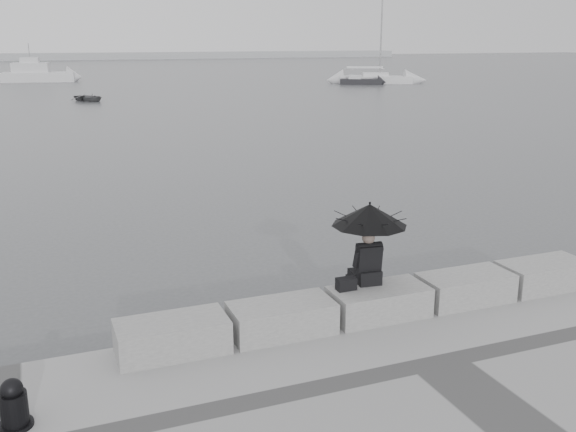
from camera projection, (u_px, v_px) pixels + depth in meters
name	position (u px, v px, depth m)	size (l,w,h in m)	color
ground	(364.00, 333.00, 11.08)	(360.00, 360.00, 0.00)	#45474A
stone_block_far_left	(172.00, 337.00, 9.27)	(1.60, 0.80, 0.50)	slate
stone_block_left	(282.00, 318.00, 9.87)	(1.60, 0.80, 0.50)	slate
stone_block_centre	(379.00, 302.00, 10.47)	(1.60, 0.80, 0.50)	slate
stone_block_right	(465.00, 288.00, 11.07)	(1.60, 0.80, 0.50)	slate
stone_block_far_right	(543.00, 275.00, 11.68)	(1.60, 0.80, 0.50)	slate
seated_person	(369.00, 224.00, 10.34)	(1.23, 1.23, 1.39)	black
bag	(346.00, 284.00, 10.30)	(0.31, 0.18, 0.20)	black
mooring_bollard	(14.00, 407.00, 7.46)	(0.40, 0.40, 0.63)	black
distant_landmass	(12.00, 57.00, 146.37)	(180.00, 8.00, 2.80)	#A6A8AB
sailboat_right	(375.00, 79.00, 72.58)	(8.44, 5.28, 12.90)	silver
motor_cruiser	(39.00, 74.00, 74.92)	(8.43, 4.09, 4.50)	silver
small_motorboat	(361.00, 81.00, 70.89)	(4.76, 3.59, 1.10)	black
dinghy	(89.00, 98.00, 51.94)	(3.17, 1.34, 0.54)	slate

